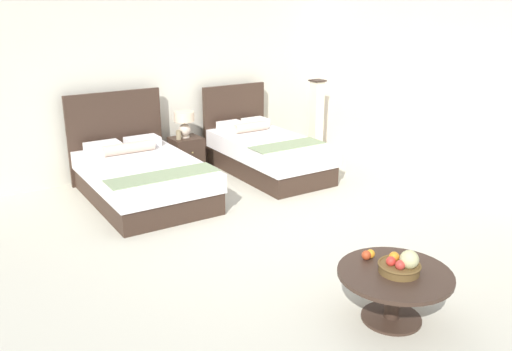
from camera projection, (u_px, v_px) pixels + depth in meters
name	position (u px, v px, depth m)	size (l,w,h in m)	color
ground_plane	(292.00, 232.00, 6.33)	(9.43, 9.94, 0.02)	beige
wall_back	(169.00, 77.00, 8.37)	(9.43, 0.12, 2.85)	beige
wall_side_right	(438.00, 83.00, 7.74)	(0.12, 5.54, 2.85)	beige
bed_near_window	(142.00, 177.00, 7.26)	(1.45, 2.16, 1.32)	#39281E
bed_near_corner	(266.00, 153.00, 8.34)	(1.17, 2.14, 1.24)	#39281E
nightstand	(186.00, 155.00, 8.38)	(0.46, 0.42, 0.55)	#39281E
table_lamp	(184.00, 121.00, 8.23)	(0.31, 0.31, 0.40)	beige
vase	(179.00, 135.00, 8.17)	(0.08, 0.08, 0.14)	#94825F
coffee_table	(394.00, 284.00, 4.50)	(0.95, 0.95, 0.45)	#39281E
fruit_bowl	(401.00, 265.00, 4.43)	(0.35, 0.35, 0.21)	brown
loose_apple	(366.00, 255.00, 4.66)	(0.08, 0.08, 0.08)	#B84220
loose_orange	(370.00, 254.00, 4.69)	(0.08, 0.08, 0.08)	orange
floor_lamp_corner	(316.00, 117.00, 9.35)	(0.23, 0.23, 1.27)	#32251E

